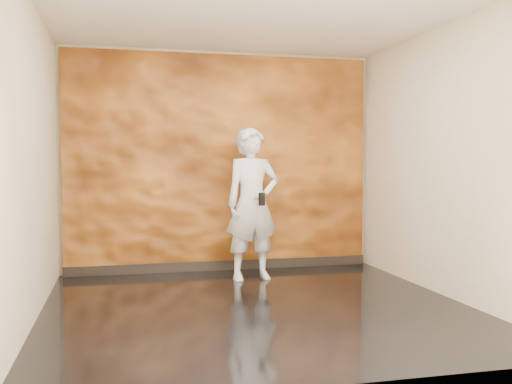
% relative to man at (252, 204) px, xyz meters
% --- Properties ---
extents(room, '(4.02, 4.02, 2.81)m').
position_rel_man_xyz_m(room, '(-0.25, -1.27, 0.50)').
color(room, black).
rests_on(room, ground).
extents(feature_wall, '(3.90, 0.06, 2.75)m').
position_rel_man_xyz_m(feature_wall, '(-0.25, 0.69, 0.49)').
color(feature_wall, orange).
rests_on(feature_wall, ground).
extents(baseboard, '(3.90, 0.04, 0.12)m').
position_rel_man_xyz_m(baseboard, '(-0.25, 0.65, -0.83)').
color(baseboard, black).
rests_on(baseboard, ground).
extents(man, '(0.70, 0.50, 1.79)m').
position_rel_man_xyz_m(man, '(0.00, 0.00, 0.00)').
color(man, '#ACB1BD').
rests_on(man, ground).
extents(phone, '(0.08, 0.04, 0.15)m').
position_rel_man_xyz_m(phone, '(0.05, -0.24, 0.07)').
color(phone, black).
rests_on(phone, man).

